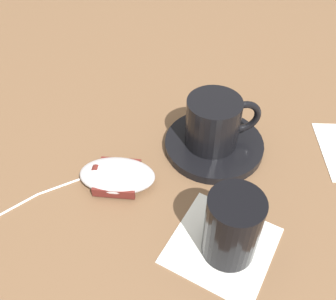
% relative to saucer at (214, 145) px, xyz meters
% --- Properties ---
extents(ground_plane, '(3.00, 3.00, 0.00)m').
position_rel_saucer_xyz_m(ground_plane, '(0.04, 0.04, -0.01)').
color(ground_plane, brown).
extents(saucer, '(0.15, 0.15, 0.01)m').
position_rel_saucer_xyz_m(saucer, '(0.00, 0.00, 0.00)').
color(saucer, black).
rests_on(saucer, ground).
extents(coffee_cup, '(0.09, 0.09, 0.07)m').
position_rel_saucer_xyz_m(coffee_cup, '(0.00, -0.00, 0.04)').
color(coffee_cup, black).
rests_on(coffee_cup, saucer).
extents(computer_mouse, '(0.11, 0.12, 0.03)m').
position_rel_saucer_xyz_m(computer_mouse, '(0.14, -0.07, 0.01)').
color(computer_mouse, silver).
rests_on(computer_mouse, ground).
extents(napkin_under_glass, '(0.13, 0.13, 0.00)m').
position_rel_saucer_xyz_m(napkin_under_glass, '(0.14, 0.09, -0.01)').
color(napkin_under_glass, silver).
rests_on(napkin_under_glass, ground).
extents(drinking_glass, '(0.06, 0.06, 0.09)m').
position_rel_saucer_xyz_m(drinking_glass, '(0.14, 0.10, 0.04)').
color(drinking_glass, black).
rests_on(drinking_glass, napkin_under_glass).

